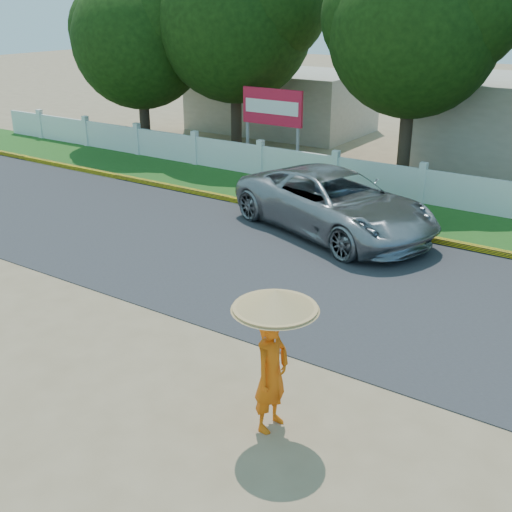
# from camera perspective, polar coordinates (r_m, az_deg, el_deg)

# --- Properties ---
(ground) EXTENTS (120.00, 120.00, 0.00)m
(ground) POSITION_cam_1_polar(r_m,az_deg,el_deg) (11.61, -5.59, -9.05)
(ground) COLOR #9E8460
(ground) RESTS_ON ground
(road) EXTENTS (60.00, 7.00, 0.02)m
(road) POSITION_cam_1_polar(r_m,az_deg,el_deg) (14.94, 5.36, -1.62)
(road) COLOR #38383A
(road) RESTS_ON ground
(grass_verge) EXTENTS (60.00, 3.50, 0.03)m
(grass_verge) POSITION_cam_1_polar(r_m,az_deg,el_deg) (19.44, 12.89, 3.57)
(grass_verge) COLOR #2D601E
(grass_verge) RESTS_ON ground
(curb) EXTENTS (40.00, 0.18, 0.16)m
(curb) POSITION_cam_1_polar(r_m,az_deg,el_deg) (17.92, 10.88, 2.38)
(curb) COLOR yellow
(curb) RESTS_ON ground
(fence) EXTENTS (40.00, 0.10, 1.10)m
(fence) POSITION_cam_1_polar(r_m,az_deg,el_deg) (20.60, 14.52, 6.01)
(fence) COLOR silver
(fence) RESTS_ON ground
(building_far) EXTENTS (8.00, 5.00, 2.80)m
(building_far) POSITION_cam_1_polar(r_m,az_deg,el_deg) (31.61, 2.23, 13.63)
(building_far) COLOR #B7AD99
(building_far) RESTS_ON ground
(vehicle) EXTENTS (6.61, 4.65, 1.68)m
(vehicle) POSITION_cam_1_polar(r_m,az_deg,el_deg) (17.46, 6.99, 4.72)
(vehicle) COLOR gray
(vehicle) RESTS_ON ground
(monk_with_parasol) EXTENTS (1.24, 1.24, 2.26)m
(monk_with_parasol) POSITION_cam_1_polar(r_m,az_deg,el_deg) (9.14, 1.54, -7.46)
(monk_with_parasol) COLOR #E35C0B
(monk_with_parasol) RESTS_ON ground
(billboard) EXTENTS (2.50, 0.13, 2.95)m
(billboard) POSITION_cam_1_polar(r_m,az_deg,el_deg) (23.89, 1.46, 12.73)
(billboard) COLOR gray
(billboard) RESTS_ON ground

